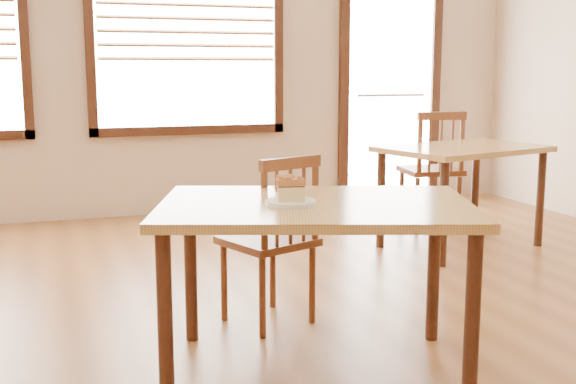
% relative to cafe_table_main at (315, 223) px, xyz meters
% --- Properties ---
extents(window_right, '(1.76, 0.10, 1.96)m').
position_rel_cafe_table_main_xyz_m(window_right, '(0.18, 3.65, 1.15)').
color(window_right, white).
rests_on(window_right, room_shell).
extents(entry_door, '(1.08, 0.06, 2.29)m').
position_rel_cafe_table_main_xyz_m(entry_door, '(2.18, 3.66, 0.53)').
color(entry_door, white).
rests_on(entry_door, ground).
extents(cafe_table_main, '(1.52, 1.25, 0.75)m').
position_rel_cafe_table_main_xyz_m(cafe_table_main, '(0.00, 0.00, 0.00)').
color(cafe_table_main, '#B08C44').
rests_on(cafe_table_main, ground).
extents(cafe_chair_main, '(0.52, 0.52, 0.89)m').
position_rel_cafe_table_main_xyz_m(cafe_chair_main, '(0.00, 0.62, -0.21)').
color(cafe_chair_main, brown).
rests_on(cafe_chair_main, ground).
extents(cafe_table_second, '(1.31, 1.04, 0.75)m').
position_rel_cafe_table_main_xyz_m(cafe_table_second, '(1.82, 1.75, -0.02)').
color(cafe_table_second, '#B08C44').
rests_on(cafe_table_second, ground).
extents(cafe_chair_second, '(0.50, 0.50, 0.98)m').
position_rel_cafe_table_main_xyz_m(cafe_chair_second, '(1.94, 2.38, -0.17)').
color(cafe_chair_second, brown).
rests_on(cafe_chair_second, ground).
extents(plate, '(0.21, 0.21, 0.02)m').
position_rel_cafe_table_main_xyz_m(plate, '(-0.12, -0.01, 0.10)').
color(plate, white).
rests_on(plate, cafe_table_main).
extents(cake_slice, '(0.13, 0.10, 0.11)m').
position_rel_cafe_table_main_xyz_m(cake_slice, '(-0.11, -0.01, 0.16)').
color(cake_slice, '#DDD27D').
rests_on(cake_slice, plate).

